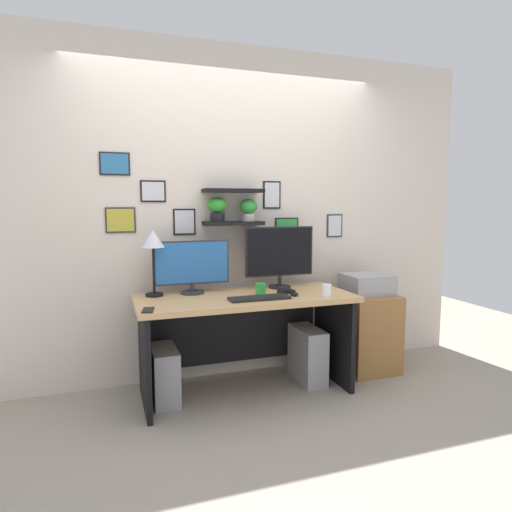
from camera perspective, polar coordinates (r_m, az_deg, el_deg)
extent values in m
plane|color=gray|center=(3.57, -1.31, -16.98)|extent=(8.00, 8.00, 0.00)
cube|color=beige|center=(3.69, -3.46, 5.41)|extent=(4.40, 0.04, 2.70)
cube|color=black|center=(3.58, -2.93, 4.22)|extent=(0.47, 0.20, 0.03)
cube|color=black|center=(3.57, -2.96, 8.37)|extent=(0.47, 0.20, 0.03)
cylinder|color=black|center=(3.54, -4.97, 4.99)|extent=(0.11, 0.11, 0.07)
ellipsoid|color=green|center=(3.54, -4.99, 6.54)|extent=(0.15, 0.15, 0.12)
cylinder|color=#B2A899|center=(3.61, -0.95, 4.97)|extent=(0.10, 0.10, 0.06)
ellipsoid|color=green|center=(3.61, -0.95, 6.39)|extent=(0.14, 0.14, 0.12)
cube|color=black|center=(3.55, -13.07, 8.09)|extent=(0.19, 0.02, 0.17)
cube|color=silver|center=(3.54, -13.05, 8.09)|extent=(0.17, 0.00, 0.14)
cube|color=#2D2D33|center=(3.54, -16.98, 4.42)|extent=(0.22, 0.02, 0.19)
cube|color=gold|center=(3.53, -16.97, 4.42)|extent=(0.20, 0.00, 0.17)
cube|color=black|center=(3.54, -17.67, 11.20)|extent=(0.22, 0.02, 0.17)
cube|color=teal|center=(3.54, -17.67, 11.22)|extent=(0.20, 0.00, 0.15)
cube|color=black|center=(3.78, 2.03, 7.83)|extent=(0.15, 0.02, 0.23)
cube|color=silver|center=(3.78, 2.08, 7.83)|extent=(0.13, 0.00, 0.21)
cube|color=black|center=(3.84, 3.94, 3.79)|extent=(0.21, 0.02, 0.15)
cube|color=green|center=(3.83, 3.99, 3.78)|extent=(0.19, 0.00, 0.13)
cube|color=black|center=(3.59, -9.18, 4.35)|extent=(0.18, 0.02, 0.21)
cube|color=silver|center=(3.58, -9.16, 4.34)|extent=(0.15, 0.00, 0.18)
cube|color=#2D2D33|center=(4.04, 10.02, 3.85)|extent=(0.15, 0.02, 0.20)
cube|color=silver|center=(4.04, 10.08, 3.85)|extent=(0.13, 0.00, 0.18)
cube|color=tan|center=(3.34, -1.35, -5.44)|extent=(1.62, 0.68, 0.04)
cube|color=black|center=(3.30, -14.11, -12.55)|extent=(0.04, 0.62, 0.71)
cube|color=black|center=(3.72, 9.89, -10.22)|extent=(0.04, 0.62, 0.71)
cube|color=black|center=(3.70, -2.76, -9.65)|extent=(1.42, 0.02, 0.50)
cylinder|color=#2D2D33|center=(3.45, -8.14, -4.64)|extent=(0.18, 0.18, 0.02)
cylinder|color=#2D2D33|center=(3.44, -8.15, -3.96)|extent=(0.03, 0.03, 0.07)
cube|color=#2D2D33|center=(3.42, -8.24, -0.83)|extent=(0.58, 0.02, 0.33)
cube|color=#2866B2|center=(3.41, -8.19, -0.85)|extent=(0.55, 0.00, 0.31)
cylinder|color=black|center=(3.65, 3.04, -3.96)|extent=(0.18, 0.18, 0.02)
cylinder|color=black|center=(3.64, 3.05, -3.10)|extent=(0.03, 0.03, 0.09)
cube|color=black|center=(3.62, 3.01, 0.60)|extent=(0.58, 0.02, 0.40)
cube|color=black|center=(3.60, 3.09, 0.58)|extent=(0.56, 0.00, 0.38)
cube|color=black|center=(3.20, 0.43, -5.42)|extent=(0.44, 0.14, 0.02)
ellipsoid|color=black|center=(3.34, 4.90, -4.86)|extent=(0.06, 0.09, 0.03)
cylinder|color=black|center=(3.40, -12.90, -4.86)|extent=(0.13, 0.13, 0.02)
cylinder|color=black|center=(3.37, -12.98, -1.83)|extent=(0.02, 0.02, 0.34)
cone|color=silver|center=(3.35, -13.08, 2.19)|extent=(0.17, 0.17, 0.13)
cube|color=black|center=(2.95, -13.67, -6.75)|extent=(0.10, 0.15, 0.01)
cylinder|color=green|center=(3.35, 0.60, -4.27)|extent=(0.08, 0.08, 0.09)
cylinder|color=white|center=(3.30, 9.04, -4.44)|extent=(0.07, 0.07, 0.10)
cube|color=black|center=(3.43, 3.89, -4.57)|extent=(0.12, 0.08, 0.02)
cube|color=#9E6B38|center=(4.02, 13.84, -9.37)|extent=(0.44, 0.50, 0.66)
cube|color=#9E9EA3|center=(3.93, 14.01, -3.51)|extent=(0.38, 0.34, 0.17)
cube|color=#99999E|center=(3.42, -11.66, -14.63)|extent=(0.18, 0.40, 0.40)
cube|color=#99999E|center=(3.71, 6.62, -12.44)|extent=(0.18, 0.40, 0.44)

